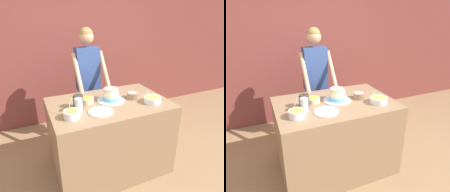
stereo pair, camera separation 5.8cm
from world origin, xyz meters
TOP-DOWN VIEW (x-y plane):
  - ground_plane at (0.00, 0.00)m, footprint 14.00×14.00m
  - wall_back at (0.00, 2.07)m, footprint 10.00×0.05m
  - counter at (0.00, 0.47)m, footprint 1.42×0.95m
  - person_baker at (0.00, 1.27)m, footprint 0.47×0.48m
  - cake at (0.04, 0.51)m, footprint 0.34×0.34m
  - frosting_bowl_olive at (-0.51, 0.27)m, footprint 0.17×0.17m
  - frosting_bowl_pink at (0.32, 0.47)m, footprint 0.14×0.14m
  - frosting_bowl_yellow at (0.47, 0.25)m, footprint 0.20×0.20m
  - frosting_bowl_orange at (-0.24, 0.58)m, footprint 0.16×0.16m
  - drinking_glass at (-0.40, 0.37)m, footprint 0.08×0.08m
  - ceramic_plate at (-0.19, 0.26)m, footprint 0.27×0.27m
  - stoneware_jar at (-0.37, 0.48)m, footprint 0.12×0.12m

SIDE VIEW (x-z plane):
  - ground_plane at x=0.00m, z-range 0.00..0.00m
  - counter at x=0.00m, z-range 0.00..0.94m
  - ceramic_plate at x=-0.19m, z-range 0.94..0.96m
  - frosting_bowl_orange at x=-0.24m, z-range 0.95..1.00m
  - frosting_bowl_yellow at x=0.47m, z-range 0.91..1.05m
  - frosting_bowl_pink at x=0.32m, z-range 0.95..1.02m
  - frosting_bowl_olive at x=-0.51m, z-range 0.89..1.09m
  - cake at x=0.04m, z-range 0.93..1.09m
  - stoneware_jar at x=-0.37m, z-range 0.94..1.09m
  - drinking_glass at x=-0.40m, z-range 0.94..1.10m
  - person_baker at x=0.00m, z-range 0.22..1.99m
  - wall_back at x=0.00m, z-range 0.00..2.60m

